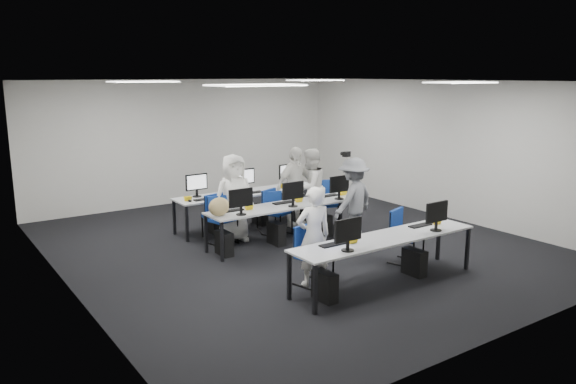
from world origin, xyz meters
TOP-DOWN VIEW (x-y plane):
  - room at (0.00, 0.00)m, footprint 9.00×9.02m
  - ceiling_panels at (0.00, 0.00)m, footprint 5.20×4.60m
  - desk_front at (0.00, -2.40)m, footprint 3.20×0.70m
  - desk_mid at (0.00, 0.20)m, footprint 3.20×0.70m
  - desk_back at (0.00, 1.60)m, footprint 3.20×0.70m
  - equipment_front at (-0.19, -2.42)m, footprint 2.51×0.41m
  - equipment_mid at (-0.19, 0.18)m, footprint 2.91×0.41m
  - equipment_back at (0.19, 1.62)m, footprint 2.91×0.41m
  - chair_0 at (-0.93, -1.83)m, footprint 0.54×0.57m
  - chair_1 at (0.96, -1.91)m, footprint 0.58×0.60m
  - chair_2 at (-1.06, 0.85)m, footprint 0.54×0.57m
  - chair_3 at (0.11, 0.74)m, footprint 0.58×0.60m
  - chair_4 at (1.25, 0.67)m, footprint 0.60×0.63m
  - chair_5 at (-1.05, 1.07)m, footprint 0.52×0.55m
  - chair_6 at (0.11, 1.01)m, footprint 0.54×0.57m
  - chair_7 at (1.11, 1.01)m, footprint 0.51×0.54m
  - handbag at (-1.45, 0.16)m, footprint 0.42×0.28m
  - student_0 at (-0.92, -1.82)m, footprint 0.61×0.47m
  - student_1 at (1.06, 0.91)m, footprint 0.91×0.79m
  - student_2 at (-0.77, 0.86)m, footprint 0.85×0.59m
  - student_3 at (0.77, 1.07)m, footprint 1.03×0.57m
  - photographer at (1.10, -0.40)m, footprint 1.15×0.84m
  - dslr_camera at (1.05, -0.23)m, footprint 0.18×0.21m

SIDE VIEW (x-z plane):
  - chair_7 at x=1.11m, z-range -0.16..0.69m
  - chair_6 at x=0.11m, z-range -0.16..0.71m
  - chair_3 at x=0.11m, z-range -0.17..0.73m
  - chair_0 at x=-0.93m, z-range -0.17..0.73m
  - chair_1 at x=0.96m, z-range -0.17..0.74m
  - chair_5 at x=-1.05m, z-range -0.17..0.74m
  - chair_2 at x=-1.06m, z-range -0.17..0.75m
  - chair_4 at x=1.25m, z-range -0.18..0.78m
  - equipment_mid at x=-0.19m, z-range -0.24..0.95m
  - equipment_back at x=0.19m, z-range -0.24..0.95m
  - equipment_front at x=-0.19m, z-range -0.24..0.95m
  - desk_front at x=0.00m, z-range 0.32..1.05m
  - desk_mid at x=0.00m, z-range 0.32..1.05m
  - desk_back at x=0.00m, z-range 0.32..1.05m
  - student_0 at x=-0.92m, z-range 0.00..1.52m
  - photographer at x=1.10m, z-range 0.00..1.59m
  - student_1 at x=1.06m, z-range 0.00..1.63m
  - student_2 at x=-0.77m, z-range 0.00..1.66m
  - student_3 at x=0.77m, z-range 0.00..1.67m
  - handbag at x=-1.45m, z-range 0.73..1.05m
  - room at x=0.00m, z-range 0.00..3.00m
  - dslr_camera at x=1.05m, z-range 1.60..1.70m
  - ceiling_panels at x=0.00m, z-range 2.98..2.99m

